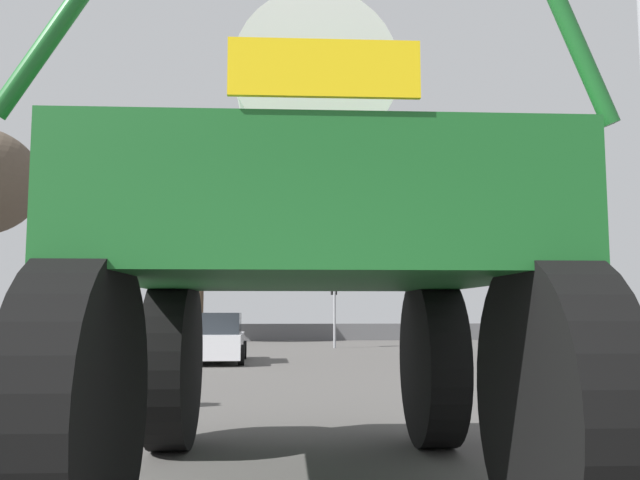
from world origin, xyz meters
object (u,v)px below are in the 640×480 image
Objects in this scene: bare_tree_right at (494,196)px; bare_tree_far_center at (201,236)px; sedan_ahead at (215,339)px; traffic_signal_far_left at (334,293)px; oversize_sprayer at (310,252)px; traffic_signal_near_right at (504,256)px.

bare_tree_right is 0.97× the size of bare_tree_far_center.
bare_tree_right reaches higher than sedan_ahead.
sedan_ahead is 10.92m from bare_tree_right.
bare_tree_far_center is at bearing 136.17° from traffic_signal_far_left.
bare_tree_right is at bearing -48.00° from bare_tree_far_center.
bare_tree_far_center is (-1.50, 13.96, 4.71)m from sedan_ahead.
traffic_signal_far_left is 8.71m from bare_tree_right.
traffic_signal_far_left is 9.13m from bare_tree_far_center.
oversize_sprayer is at bearing -83.97° from bare_tree_far_center.
traffic_signal_near_right reaches higher than traffic_signal_far_left.
bare_tree_far_center is (-6.20, 5.95, 3.08)m from traffic_signal_far_left.
traffic_signal_near_right is 1.03× the size of traffic_signal_far_left.
sedan_ahead is 14.81m from bare_tree_far_center.
oversize_sprayer is 19.03m from bare_tree_right.
traffic_signal_far_left is (4.70, 8.00, 1.63)m from sedan_ahead.
bare_tree_far_center reaches higher than bare_tree_right.
oversize_sprayer is 15.42m from sedan_ahead.
oversize_sprayer is at bearing -115.42° from bare_tree_right.
sedan_ahead is at bearing -120.42° from traffic_signal_far_left.
oversize_sprayer reaches higher than traffic_signal_near_right.
bare_tree_right reaches higher than traffic_signal_far_left.
sedan_ahead is 1.28× the size of traffic_signal_far_left.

